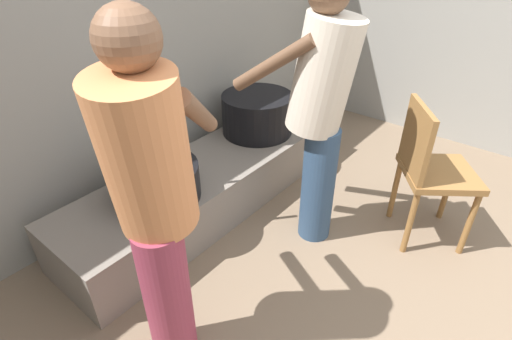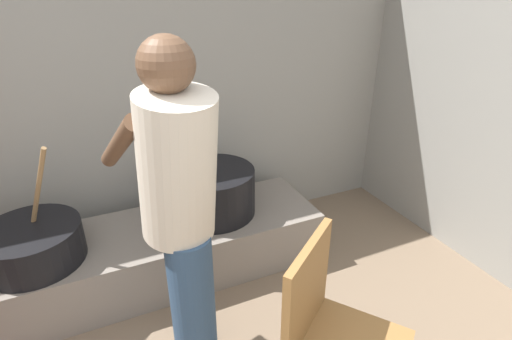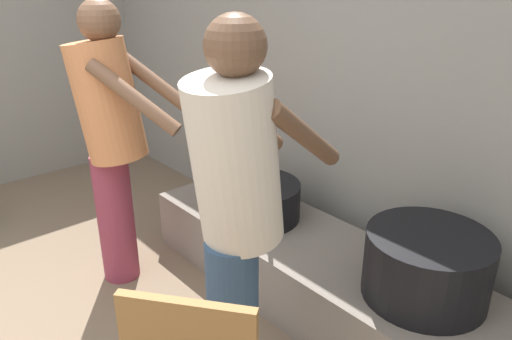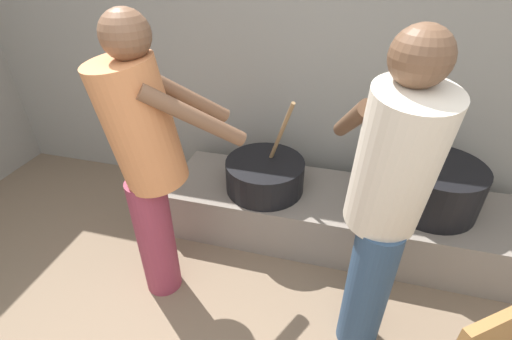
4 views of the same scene
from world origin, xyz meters
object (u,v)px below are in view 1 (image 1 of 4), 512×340
Objects in this scene: cooking_pot_main at (156,182)px; chair_brown_wood at (430,168)px; cook_in_cream_shirt at (320,106)px; cooking_pot_secondary at (257,114)px; cook_in_orange_shirt at (154,196)px.

chair_brown_wood is at bearing -48.25° from cooking_pot_main.
cook_in_cream_shirt is 0.77m from chair_brown_wood.
cooking_pot_main is at bearing -175.72° from cooking_pot_secondary.
cook_in_orange_shirt is (-1.45, -0.69, 0.38)m from cooking_pot_secondary.
chair_brown_wood is (0.04, -1.27, 0.00)m from cooking_pot_secondary.
cook_in_cream_shirt reaches higher than cooking_pot_main.
chair_brown_wood reaches higher than cooking_pot_secondary.
cook_in_cream_shirt is at bearing -45.04° from cooking_pot_main.
cooking_pot_secondary is 0.60× the size of chair_brown_wood.
chair_brown_wood is (0.41, -0.54, -0.38)m from cook_in_cream_shirt.
cooking_pot_secondary is 0.34× the size of cook_in_cream_shirt.
cooking_pot_main is 0.86m from cook_in_orange_shirt.
cook_in_orange_shirt is 1.64m from chair_brown_wood.
cooking_pot_secondary is at bearing 25.37° from cook_in_orange_shirt.
cooking_pot_main is 1.59m from chair_brown_wood.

